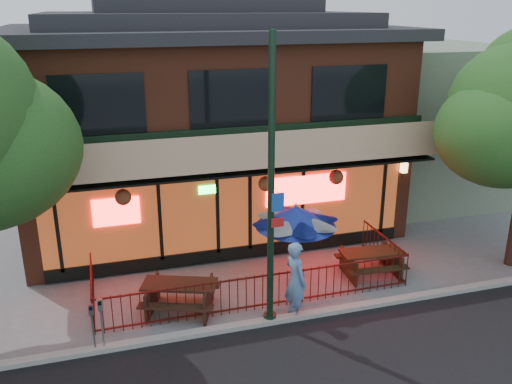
% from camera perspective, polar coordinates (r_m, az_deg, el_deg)
% --- Properties ---
extents(ground, '(80.00, 80.00, 0.00)m').
position_cam_1_polar(ground, '(14.24, 0.95, -12.57)').
color(ground, gray).
rests_on(ground, ground).
extents(curb, '(80.00, 0.25, 0.12)m').
position_cam_1_polar(curb, '(13.80, 1.60, -13.40)').
color(curb, '#999993').
rests_on(curb, ground).
extents(restaurant_building, '(12.96, 9.49, 8.05)m').
position_cam_1_polar(restaurant_building, '(19.31, -5.42, 9.03)').
color(restaurant_building, brown).
rests_on(restaurant_building, ground).
extents(neighbor_building, '(6.00, 7.00, 6.00)m').
position_cam_1_polar(neighbor_building, '(23.48, 16.61, 7.33)').
color(neighbor_building, slate).
rests_on(neighbor_building, ground).
extents(patio_fence, '(8.44, 2.62, 1.00)m').
position_cam_1_polar(patio_fence, '(14.34, 0.35, -9.41)').
color(patio_fence, '#47120F').
rests_on(patio_fence, ground).
extents(street_light, '(0.43, 0.32, 7.00)m').
position_cam_1_polar(street_light, '(12.51, 1.60, -1.14)').
color(street_light, black).
rests_on(street_light, ground).
extents(picnic_table_left, '(2.26, 2.01, 0.80)m').
position_cam_1_polar(picnic_table_left, '(14.17, -8.01, -10.46)').
color(picnic_table_left, '#331C12').
rests_on(picnic_table_left, ground).
extents(picnic_table_right, '(1.86, 1.48, 0.76)m').
position_cam_1_polar(picnic_table_right, '(16.15, 12.01, -6.95)').
color(picnic_table_right, '#342412').
rests_on(picnic_table_right, ground).
extents(patio_umbrella, '(2.18, 2.18, 2.49)m').
position_cam_1_polar(patio_umbrella, '(14.53, 4.22, -2.56)').
color(patio_umbrella, gray).
rests_on(patio_umbrella, ground).
extents(pedestrian, '(0.63, 0.83, 2.03)m').
position_cam_1_polar(pedestrian, '(13.64, 4.17, -9.21)').
color(pedestrian, '#5B83B7').
rests_on(pedestrian, ground).
extents(parking_meter_near, '(0.13, 0.12, 1.33)m').
position_cam_1_polar(parking_meter_near, '(12.88, -16.00, -12.45)').
color(parking_meter_near, '#9C9FA4').
rests_on(parking_meter_near, ground).
extents(parking_meter_far, '(0.11, 0.10, 1.22)m').
position_cam_1_polar(parking_meter_far, '(12.92, -16.87, -12.79)').
color(parking_meter_far, gray).
rests_on(parking_meter_far, ground).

